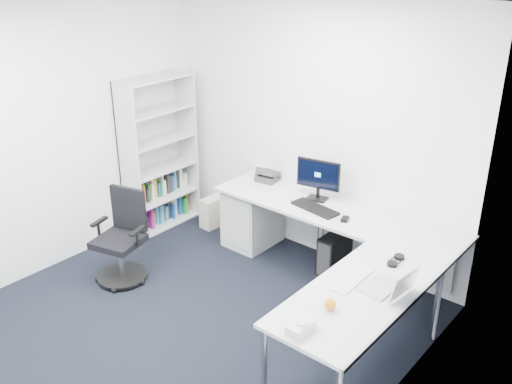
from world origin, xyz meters
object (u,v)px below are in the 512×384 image
Objects in this scene: task_chair at (118,239)px; monitor at (318,179)px; bookshelf at (159,154)px; laptop at (381,274)px; l_desk at (312,257)px.

task_chair is 2.04m from monitor.
bookshelf reaches higher than monitor.
task_chair is 2.84× the size of laptop.
bookshelf is 1.92× the size of task_chair.
monitor reaches higher than task_chair.
bookshelf reaches higher than laptop.
l_desk is 5.67× the size of monitor.
l_desk is at bearing 18.81° from task_chair.
bookshelf reaches higher than task_chair.
monitor is 1.62m from laptop.
laptop is at bearing -30.03° from l_desk.
bookshelf is at bearing 174.35° from laptop.
laptop is at bearing -4.57° from task_chair.
l_desk is 2.24m from bookshelf.
monitor is 1.38× the size of laptop.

